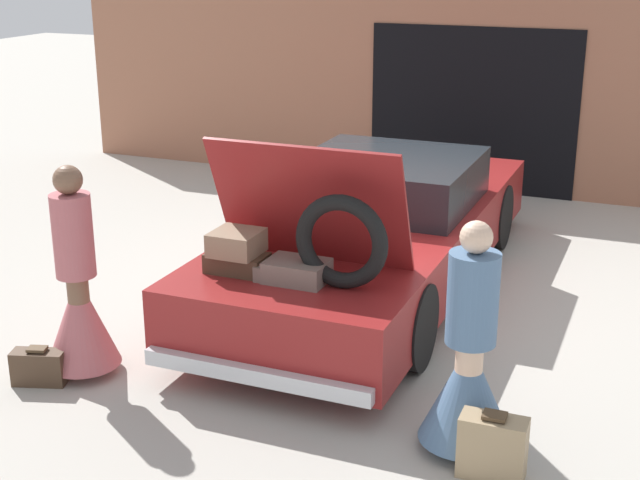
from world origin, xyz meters
TOP-DOWN VIEW (x-y plane):
  - ground_plane at (0.00, 0.00)m, footprint 40.00×40.00m
  - garage_wall_back at (0.00, 3.96)m, footprint 12.00×0.14m
  - car at (0.00, -0.00)m, footprint 1.93×5.36m
  - person_left at (-1.52, -2.64)m, footprint 0.58×0.58m
  - person_right at (1.52, -2.59)m, footprint 0.63×0.63m
  - suitcase_beside_left_person at (-1.72, -2.93)m, footprint 0.44×0.28m
  - suitcase_beside_right_person at (1.76, -2.87)m, footprint 0.42×0.21m

SIDE VIEW (x-z plane):
  - ground_plane at x=0.00m, z-range 0.00..0.00m
  - suitcase_beside_left_person at x=-1.72m, z-range -0.01..0.29m
  - suitcase_beside_right_person at x=1.76m, z-range -0.01..0.44m
  - person_right at x=1.52m, z-range -0.23..1.36m
  - car at x=0.00m, z-range -0.33..1.48m
  - person_left at x=-1.52m, z-range -0.24..1.44m
  - garage_wall_back at x=0.00m, z-range -0.01..2.79m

